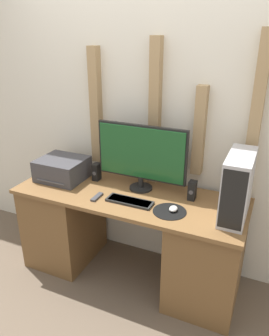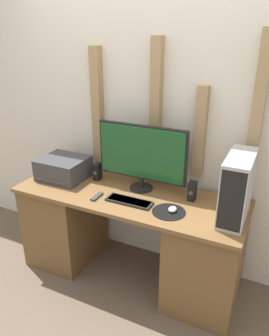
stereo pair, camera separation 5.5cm
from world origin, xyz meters
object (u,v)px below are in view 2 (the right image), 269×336
Objects in this scene: speaker_right at (192,191)px; printer at (64,168)px; monitor at (142,154)px; speaker_left at (97,171)px; computer_tower at (237,188)px; keyboard at (129,201)px; mouse at (172,209)px; remote_control at (97,197)px.

printer is at bearing -175.34° from speaker_right.
monitor reaches higher than speaker_left.
monitor is 4.96× the size of speaker_left.
monitor is 1.63× the size of computer_tower.
printer reaches higher than speaker_left.
keyboard is at bearing -12.01° from printer.
computer_tower reaches higher than mouse.
monitor is at bearing 93.13° from keyboard.
remote_control is at bearing -171.59° from keyboard.
monitor reaches higher than computer_tower.
speaker_right is at bearing -0.35° from speaker_left.
computer_tower is 1.16m from speaker_left.
mouse is 0.46m from computer_tower.
mouse is 0.51× the size of speaker_left.
monitor reaches higher than printer.
monitor is 0.72m from printer.
speaker_right is (0.42, -0.01, -0.22)m from monitor.
printer is at bearing -171.89° from monitor.
mouse is 0.56× the size of remote_control.
computer_tower reaches higher than speaker_left.
speaker_right reaches higher than mouse.
printer is at bearing 179.04° from computer_tower.
keyboard is 2.40× the size of speaker_left.
speaker_left is (-0.42, 0.24, 0.06)m from keyboard.
remote_control is (-0.24, -0.28, -0.28)m from monitor.
mouse is at bearing -163.78° from computer_tower.
mouse is at bearing -34.34° from monitor.
keyboard is 2.61× the size of remote_control.
remote_control is (-0.66, -0.28, -0.06)m from speaker_right.
keyboard is 0.72m from printer.
keyboard is 0.33m from mouse.
monitor reaches higher than speaker_right.
remote_control is (-0.59, -0.05, -0.01)m from mouse.
printer is 0.48m from remote_control.
speaker_right is 1.09× the size of remote_control.
computer_tower reaches higher than remote_control.
monitor is at bearing 170.72° from computer_tower.
speaker_right is at bearing 30.55° from keyboard.
monitor is at bearing 49.47° from remote_control.
computer_tower is at bearing 9.36° from remote_control.
monitor is 5.39× the size of remote_control.
monitor is at bearing 145.66° from mouse.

